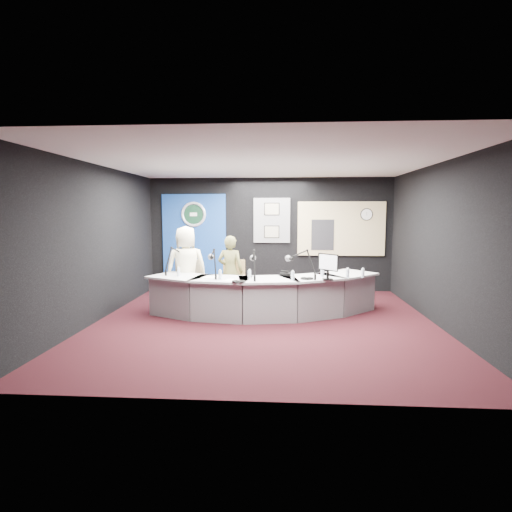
# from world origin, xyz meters

# --- Properties ---
(ground) EXTENTS (6.00, 6.00, 0.00)m
(ground) POSITION_xyz_m (0.00, 0.00, 0.00)
(ground) COLOR black
(ground) RESTS_ON ground
(ceiling) EXTENTS (6.00, 6.00, 0.02)m
(ceiling) POSITION_xyz_m (0.00, 0.00, 2.80)
(ceiling) COLOR silver
(ceiling) RESTS_ON ground
(wall_back) EXTENTS (6.00, 0.02, 2.80)m
(wall_back) POSITION_xyz_m (0.00, 3.00, 1.40)
(wall_back) COLOR black
(wall_back) RESTS_ON ground
(wall_front) EXTENTS (6.00, 0.02, 2.80)m
(wall_front) POSITION_xyz_m (0.00, -3.00, 1.40)
(wall_front) COLOR black
(wall_front) RESTS_ON ground
(wall_left) EXTENTS (0.02, 6.00, 2.80)m
(wall_left) POSITION_xyz_m (-3.00, 0.00, 1.40)
(wall_left) COLOR black
(wall_left) RESTS_ON ground
(wall_right) EXTENTS (0.02, 6.00, 2.80)m
(wall_right) POSITION_xyz_m (3.00, 0.00, 1.40)
(wall_right) COLOR black
(wall_right) RESTS_ON ground
(broadcast_desk) EXTENTS (4.50, 1.90, 0.75)m
(broadcast_desk) POSITION_xyz_m (-0.05, 0.55, 0.38)
(broadcast_desk) COLOR #B8BABD
(broadcast_desk) RESTS_ON ground
(backdrop_panel) EXTENTS (1.60, 0.05, 2.30)m
(backdrop_panel) POSITION_xyz_m (-1.90, 2.97, 1.25)
(backdrop_panel) COLOR navy
(backdrop_panel) RESTS_ON wall_back
(agency_seal) EXTENTS (0.63, 0.07, 0.63)m
(agency_seal) POSITION_xyz_m (-1.90, 2.93, 1.90)
(agency_seal) COLOR silver
(agency_seal) RESTS_ON backdrop_panel
(seal_center) EXTENTS (0.48, 0.01, 0.48)m
(seal_center) POSITION_xyz_m (-1.90, 2.94, 1.90)
(seal_center) COLOR #0E321E
(seal_center) RESTS_ON backdrop_panel
(pinboard) EXTENTS (0.90, 0.04, 1.10)m
(pinboard) POSITION_xyz_m (0.05, 2.97, 1.75)
(pinboard) COLOR slate
(pinboard) RESTS_ON wall_back
(framed_photo_upper) EXTENTS (0.34, 0.02, 0.27)m
(framed_photo_upper) POSITION_xyz_m (0.05, 2.94, 2.03)
(framed_photo_upper) COLOR gray
(framed_photo_upper) RESTS_ON pinboard
(framed_photo_lower) EXTENTS (0.34, 0.02, 0.27)m
(framed_photo_lower) POSITION_xyz_m (0.05, 2.94, 1.47)
(framed_photo_lower) COLOR gray
(framed_photo_lower) RESTS_ON pinboard
(booth_window_frame) EXTENTS (2.12, 0.06, 1.32)m
(booth_window_frame) POSITION_xyz_m (1.75, 2.97, 1.55)
(booth_window_frame) COLOR tan
(booth_window_frame) RESTS_ON wall_back
(booth_glow) EXTENTS (2.00, 0.02, 1.20)m
(booth_glow) POSITION_xyz_m (1.75, 2.96, 1.55)
(booth_glow) COLOR #DBB18A
(booth_glow) RESTS_ON booth_window_frame
(equipment_rack) EXTENTS (0.55, 0.02, 0.75)m
(equipment_rack) POSITION_xyz_m (1.30, 2.94, 1.40)
(equipment_rack) COLOR black
(equipment_rack) RESTS_ON booth_window_frame
(wall_clock) EXTENTS (0.28, 0.01, 0.28)m
(wall_clock) POSITION_xyz_m (2.35, 2.94, 1.90)
(wall_clock) COLOR white
(wall_clock) RESTS_ON booth_window_frame
(armchair_left) EXTENTS (0.65, 0.65, 1.01)m
(armchair_left) POSITION_xyz_m (-1.64, 1.01, 0.50)
(armchair_left) COLOR #A7824C
(armchair_left) RESTS_ON ground
(armchair_right) EXTENTS (0.73, 0.73, 1.08)m
(armchair_right) POSITION_xyz_m (-0.75, 1.16, 0.54)
(armchair_right) COLOR #A7824C
(armchair_right) RESTS_ON ground
(draped_jacket) EXTENTS (0.51, 0.18, 0.70)m
(draped_jacket) POSITION_xyz_m (-1.62, 1.25, 0.62)
(draped_jacket) COLOR gray
(draped_jacket) RESTS_ON armchair_left
(person_man) EXTENTS (0.94, 0.74, 1.68)m
(person_man) POSITION_xyz_m (-1.64, 1.01, 0.84)
(person_man) COLOR #F8F0C6
(person_man) RESTS_ON ground
(person_woman) EXTENTS (0.60, 0.45, 1.48)m
(person_woman) POSITION_xyz_m (-0.75, 1.16, 0.74)
(person_woman) COLOR brown
(person_woman) RESTS_ON ground
(computer_monitor) EXTENTS (0.28, 0.30, 0.27)m
(computer_monitor) POSITION_xyz_m (1.12, 0.17, 1.07)
(computer_monitor) COLOR black
(computer_monitor) RESTS_ON broadcast_desk
(desk_phone) EXTENTS (0.28, 0.26, 0.05)m
(desk_phone) POSITION_xyz_m (0.40, 0.63, 0.78)
(desk_phone) COLOR black
(desk_phone) RESTS_ON broadcast_desk
(headphones_near) EXTENTS (0.21, 0.21, 0.04)m
(headphones_near) POSITION_xyz_m (0.76, 0.20, 0.77)
(headphones_near) COLOR black
(headphones_near) RESTS_ON broadcast_desk
(headphones_far) EXTENTS (0.19, 0.19, 0.03)m
(headphones_far) POSITION_xyz_m (-0.44, -0.20, 0.77)
(headphones_far) COLOR black
(headphones_far) RESTS_ON broadcast_desk
(paper_stack) EXTENTS (0.29, 0.36, 0.00)m
(paper_stack) POSITION_xyz_m (-1.03, 0.35, 0.75)
(paper_stack) COLOR white
(paper_stack) RESTS_ON broadcast_desk
(notepad) EXTENTS (0.28, 0.32, 0.00)m
(notepad) POSITION_xyz_m (-0.61, -0.00, 0.75)
(notepad) COLOR white
(notepad) RESTS_ON broadcast_desk
(boom_mic_a) EXTENTS (0.37, 0.69, 0.60)m
(boom_mic_a) POSITION_xyz_m (-1.78, 0.74, 1.05)
(boom_mic_a) COLOR black
(boom_mic_a) RESTS_ON broadcast_desk
(boom_mic_b) EXTENTS (0.31, 0.71, 0.60)m
(boom_mic_b) POSITION_xyz_m (-0.97, 0.38, 1.05)
(boom_mic_b) COLOR black
(boom_mic_b) RESTS_ON broadcast_desk
(boom_mic_c) EXTENTS (0.20, 0.74, 0.60)m
(boom_mic_c) POSITION_xyz_m (-0.20, 0.23, 1.05)
(boom_mic_c) COLOR black
(boom_mic_c) RESTS_ON broadcast_desk
(boom_mic_d) EXTENTS (0.60, 0.52, 0.60)m
(boom_mic_d) POSITION_xyz_m (0.66, 0.33, 1.05)
(boom_mic_d) COLOR black
(boom_mic_d) RESTS_ON broadcast_desk
(water_bottles) EXTENTS (3.50, 0.50, 0.18)m
(water_bottles) POSITION_xyz_m (0.08, 0.30, 0.84)
(water_bottles) COLOR silver
(water_bottles) RESTS_ON broadcast_desk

